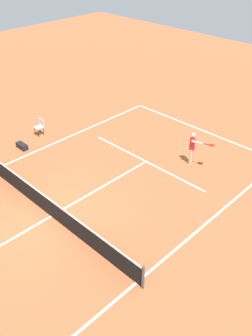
# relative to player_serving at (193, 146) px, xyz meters

# --- Properties ---
(ground_plane) EXTENTS (60.00, 60.00, 0.00)m
(ground_plane) POSITION_rel_player_serving_xyz_m (1.78, 7.61, -1.05)
(ground_plane) COLOR #B76038
(court_lines) EXTENTS (10.11, 22.16, 0.01)m
(court_lines) POSITION_rel_player_serving_xyz_m (1.78, 7.61, -1.05)
(court_lines) COLOR white
(court_lines) RESTS_ON ground
(tennis_net) EXTENTS (10.71, 0.10, 1.07)m
(tennis_net) POSITION_rel_player_serving_xyz_m (1.78, 7.61, -0.56)
(tennis_net) COLOR #4C4C51
(tennis_net) RESTS_ON ground
(player_serving) EXTENTS (1.33, 0.58, 1.76)m
(player_serving) POSITION_rel_player_serving_xyz_m (0.00, 0.00, 0.00)
(player_serving) COLOR beige
(player_serving) RESTS_ON ground
(tennis_ball) EXTENTS (0.07, 0.07, 0.07)m
(tennis_ball) POSITION_rel_player_serving_xyz_m (0.05, 2.24, -1.02)
(tennis_ball) COLOR #CCE033
(tennis_ball) RESTS_ON ground
(courtside_chair_mid) EXTENTS (0.44, 0.46, 0.95)m
(courtside_chair_mid) POSITION_rel_player_serving_xyz_m (8.22, 3.70, -0.52)
(courtside_chair_mid) COLOR #262626
(courtside_chair_mid) RESTS_ON ground
(equipment_bag) EXTENTS (0.76, 0.32, 0.30)m
(equipment_bag) POSITION_rel_player_serving_xyz_m (7.58, 5.37, -0.90)
(equipment_bag) COLOR black
(equipment_bag) RESTS_ON ground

